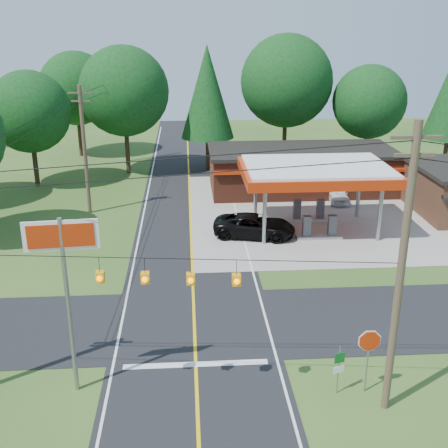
{
  "coord_description": "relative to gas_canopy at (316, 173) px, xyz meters",
  "views": [
    {
      "loc": [
        -0.2,
        -25.08,
        14.66
      ],
      "look_at": [
        2.0,
        7.0,
        2.8
      ],
      "focal_mm": 45.0,
      "sensor_mm": 36.0,
      "label": 1
    }
  ],
  "objects": [
    {
      "name": "cross_road",
      "position": [
        -9.0,
        -13.0,
        -4.25
      ],
      "size": [
        70.0,
        7.0,
        0.02
      ],
      "primitive_type": "cube",
      "color": "black",
      "rests_on": "ground"
    },
    {
      "name": "lane_center_yellow",
      "position": [
        -9.0,
        -13.0,
        -4.24
      ],
      "size": [
        0.15,
        110.0,
        0.0
      ],
      "primitive_type": "cube",
      "color": "yellow",
      "rests_on": "main_highway"
    },
    {
      "name": "utility_pole_far_left",
      "position": [
        -17.0,
        5.0,
        0.93
      ],
      "size": [
        1.8,
        0.3,
        10.0
      ],
      "color": "#473828",
      "rests_on": "ground"
    },
    {
      "name": "convenience_store",
      "position": [
        1.0,
        9.98,
        -2.35
      ],
      "size": [
        16.4,
        7.55,
        3.8
      ],
      "color": "maroon",
      "rests_on": "ground"
    },
    {
      "name": "big_stop_sign",
      "position": [
        -14.0,
        -18.01,
        1.5
      ],
      "size": [
        2.83,
        0.35,
        7.64
      ],
      "color": "gray",
      "rests_on": "ground"
    },
    {
      "name": "utility_pole_near_right",
      "position": [
        -1.5,
        -20.0,
        1.69
      ],
      "size": [
        1.8,
        0.3,
        11.5
      ],
      "color": "#473828",
      "rests_on": "ground"
    },
    {
      "name": "route_sign_post",
      "position": [
        -3.2,
        -19.02,
        -2.93
      ],
      "size": [
        0.45,
        0.14,
        2.24
      ],
      "color": "gray",
      "rests_on": "ground"
    },
    {
      "name": "ground",
      "position": [
        -9.0,
        -13.0,
        -4.27
      ],
      "size": [
        120.0,
        120.0,
        0.0
      ],
      "primitive_type": "plane",
      "color": "#2B501C",
      "rests_on": "ground"
    },
    {
      "name": "sedan_car",
      "position": [
        3.47,
        6.46,
        -3.61
      ],
      "size": [
        4.1,
        4.1,
        1.32
      ],
      "primitive_type": "imported",
      "rotation": [
        0.0,
        0.0,
        -0.06
      ],
      "color": "white",
      "rests_on": "ground"
    },
    {
      "name": "main_highway",
      "position": [
        -9.0,
        -13.0,
        -4.26
      ],
      "size": [
        8.0,
        120.0,
        0.02
      ],
      "primitive_type": "cube",
      "color": "black",
      "rests_on": "ground"
    },
    {
      "name": "treeline_backdrop",
      "position": [
        -8.18,
        11.01,
        3.22
      ],
      "size": [
        70.27,
        51.59,
        13.3
      ],
      "color": "#332316",
      "rests_on": "ground"
    },
    {
      "name": "gas_canopy",
      "position": [
        0.0,
        0.0,
        0.0
      ],
      "size": [
        10.6,
        7.4,
        4.88
      ],
      "color": "gray",
      "rests_on": "ground"
    },
    {
      "name": "octagonal_stop_sign",
      "position": [
        -2.0,
        -18.96,
        -2.07
      ],
      "size": [
        0.99,
        0.09,
        2.91
      ],
      "color": "gray",
      "rests_on": "ground"
    },
    {
      "name": "overhead_beacons",
      "position": [
        -10.0,
        -19.0,
        1.95
      ],
      "size": [
        17.04,
        2.04,
        1.03
      ],
      "color": "black",
      "rests_on": "ground"
    },
    {
      "name": "utility_pole_north",
      "position": [
        -15.5,
        22.0,
        0.48
      ],
      "size": [
        0.3,
        0.3,
        9.5
      ],
      "color": "#473828",
      "rests_on": "ground"
    },
    {
      "name": "suv_car",
      "position": [
        -4.5,
        -1.13,
        -3.47
      ],
      "size": [
        6.9,
        6.9,
        1.6
      ],
      "primitive_type": "imported",
      "rotation": [
        0.0,
        0.0,
        1.34
      ],
      "color": "black",
      "rests_on": "ground"
    }
  ]
}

